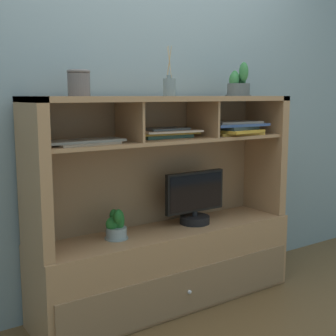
{
  "coord_description": "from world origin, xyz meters",
  "views": [
    {
      "loc": [
        -1.54,
        -2.24,
        1.28
      ],
      "look_at": [
        0.0,
        0.0,
        0.85
      ],
      "focal_mm": 49.34,
      "sensor_mm": 36.0,
      "label": 1
    }
  ],
  "objects": [
    {
      "name": "magazine_stack_right",
      "position": [
        -0.55,
        -0.02,
        1.04
      ],
      "size": [
        0.42,
        0.22,
        0.02
      ],
      "color": "gray",
      "rests_on": "media_console"
    },
    {
      "name": "ceramic_vase",
      "position": [
        -0.55,
        0.02,
        1.35
      ],
      "size": [
        0.12,
        0.12,
        0.13
      ],
      "color": "#5C5352",
      "rests_on": "media_console"
    },
    {
      "name": "tv_monitor",
      "position": [
        0.21,
        -0.0,
        0.62
      ],
      "size": [
        0.43,
        0.19,
        0.33
      ],
      "color": "black",
      "rests_on": "media_console"
    },
    {
      "name": "potted_succulent",
      "position": [
        0.55,
        -0.01,
        1.35
      ],
      "size": [
        0.17,
        0.17,
        0.21
      ],
      "color": "#495152",
      "rests_on": "media_console"
    },
    {
      "name": "magazine_stack_left",
      "position": [
        0.5,
        -0.04,
        1.07
      ],
      "size": [
        0.42,
        0.29,
        0.09
      ],
      "color": "gold",
      "rests_on": "media_console"
    },
    {
      "name": "potted_orchid",
      "position": [
        -0.36,
        -0.0,
        0.55
      ],
      "size": [
        0.13,
        0.13,
        0.18
      ],
      "color": "#86979C",
      "rests_on": "media_console"
    },
    {
      "name": "floor_plane",
      "position": [
        0.0,
        0.0,
        -0.01
      ],
      "size": [
        6.0,
        6.0,
        0.02
      ],
      "primitive_type": "cube",
      "color": "brown",
      "rests_on": "ground"
    },
    {
      "name": "diffuser_bottle",
      "position": [
        0.0,
        -0.01,
        1.33
      ],
      "size": [
        0.07,
        0.07,
        0.28
      ],
      "color": "slate",
      "rests_on": "media_console"
    },
    {
      "name": "media_console",
      "position": [
        0.0,
        0.01,
        0.4
      ],
      "size": [
        1.69,
        0.44,
        1.28
      ],
      "color": "#9F7650",
      "rests_on": "ground"
    },
    {
      "name": "back_wall",
      "position": [
        0.0,
        0.23,
        1.4
      ],
      "size": [
        6.0,
        0.02,
        2.8
      ],
      "primitive_type": "cube",
      "color": "gray",
      "rests_on": "ground"
    },
    {
      "name": "magazine_stack_centre",
      "position": [
        0.01,
        0.04,
        1.06
      ],
      "size": [
        0.39,
        0.26,
        0.06
      ],
      "color": "#426E66",
      "rests_on": "media_console"
    }
  ]
}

